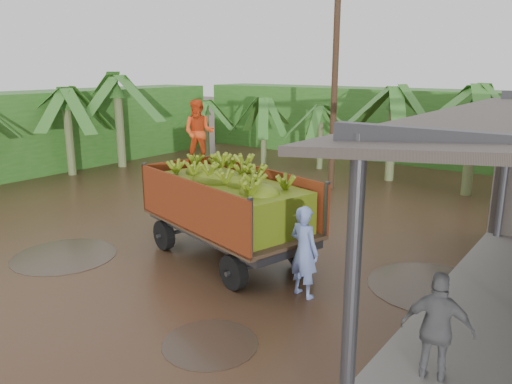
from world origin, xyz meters
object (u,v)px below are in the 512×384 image
man_blue (304,252)px  man_grey (437,329)px  banana_trailer (227,203)px  utility_pole (334,88)px

man_blue → man_grey: 3.48m
banana_trailer → man_blue: bearing=-0.5°
banana_trailer → man_grey: (5.87, -2.12, -0.53)m
man_grey → man_blue: bearing=-37.4°
banana_trailer → man_blue: 2.82m
banana_trailer → man_grey: banana_trailer is taller
banana_trailer → utility_pole: size_ratio=0.86×
man_blue → banana_trailer: bearing=-3.8°
banana_trailer → man_blue: (2.69, -0.73, -0.45)m
man_grey → utility_pole: utility_pole is taller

